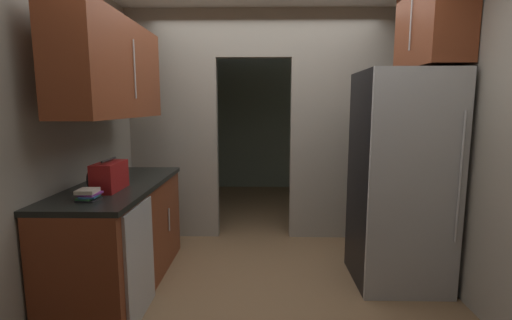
{
  "coord_description": "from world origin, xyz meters",
  "views": [
    {
      "loc": [
        -0.03,
        -2.9,
        1.55
      ],
      "look_at": [
        -0.1,
        0.6,
        1.03
      ],
      "focal_mm": 25.55,
      "sensor_mm": 36.0,
      "label": 1
    }
  ],
  "objects_px": {
    "dishwasher": "(140,261)",
    "boombox": "(109,176)",
    "refrigerator": "(400,180)",
    "book_stack": "(89,195)"
  },
  "relations": [
    {
      "from": "refrigerator",
      "to": "boombox",
      "type": "height_order",
      "value": "refrigerator"
    },
    {
      "from": "refrigerator",
      "to": "boombox",
      "type": "relative_size",
      "value": 5.04
    },
    {
      "from": "dishwasher",
      "to": "boombox",
      "type": "distance_m",
      "value": 0.7
    },
    {
      "from": "dishwasher",
      "to": "boombox",
      "type": "bearing_deg",
      "value": 141.77
    },
    {
      "from": "dishwasher",
      "to": "book_stack",
      "type": "xyz_separation_m",
      "value": [
        -0.31,
        -0.08,
        0.52
      ]
    },
    {
      "from": "book_stack",
      "to": "dishwasher",
      "type": "bearing_deg",
      "value": 15.25
    },
    {
      "from": "dishwasher",
      "to": "boombox",
      "type": "relative_size",
      "value": 2.31
    },
    {
      "from": "refrigerator",
      "to": "boombox",
      "type": "xyz_separation_m",
      "value": [
        -2.38,
        -0.37,
        0.09
      ]
    },
    {
      "from": "refrigerator",
      "to": "dishwasher",
      "type": "bearing_deg",
      "value": -164.09
    },
    {
      "from": "refrigerator",
      "to": "dishwasher",
      "type": "xyz_separation_m",
      "value": [
        -2.09,
        -0.6,
        -0.5
      ]
    }
  ]
}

